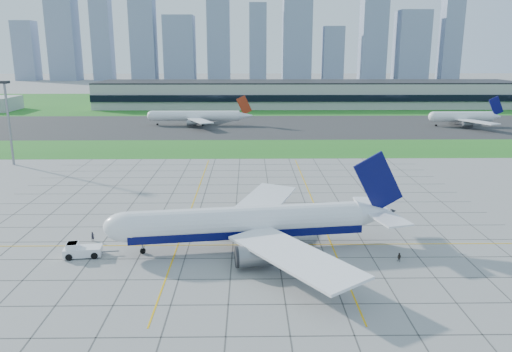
{
  "coord_description": "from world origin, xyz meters",
  "views": [
    {
      "loc": [
        2.96,
        -86.93,
        34.35
      ],
      "look_at": [
        4.56,
        21.6,
        7.0
      ],
      "focal_mm": 35.0,
      "sensor_mm": 36.0,
      "label": 1
    }
  ],
  "objects_px": {
    "crew_far": "(399,257)",
    "distant_jet_1": "(197,116)",
    "crew_near": "(93,236)",
    "light_mast": "(8,112)",
    "airliner": "(249,223)",
    "distant_jet_2": "(464,117)",
    "pushback_tug": "(81,250)"
  },
  "relations": [
    {
      "from": "crew_far",
      "to": "distant_jet_1",
      "type": "height_order",
      "value": "distant_jet_1"
    },
    {
      "from": "crew_near",
      "to": "light_mast",
      "type": "bearing_deg",
      "value": 75.75
    },
    {
      "from": "airliner",
      "to": "distant_jet_2",
      "type": "xyz_separation_m",
      "value": [
        100.26,
        146.46,
        -0.15
      ]
    },
    {
      "from": "airliner",
      "to": "crew_near",
      "type": "height_order",
      "value": "airliner"
    },
    {
      "from": "light_mast",
      "to": "distant_jet_2",
      "type": "bearing_deg",
      "value": 24.34
    },
    {
      "from": "pushback_tug",
      "to": "distant_jet_1",
      "type": "height_order",
      "value": "distant_jet_1"
    },
    {
      "from": "light_mast",
      "to": "crew_far",
      "type": "xyz_separation_m",
      "value": [
        98.09,
        -74.8,
        -15.41
      ]
    },
    {
      "from": "pushback_tug",
      "to": "crew_far",
      "type": "distance_m",
      "value": 54.06
    },
    {
      "from": "distant_jet_1",
      "to": "pushback_tug",
      "type": "bearing_deg",
      "value": -91.64
    },
    {
      "from": "airliner",
      "to": "crew_far",
      "type": "bearing_deg",
      "value": -22.61
    },
    {
      "from": "distant_jet_1",
      "to": "crew_near",
      "type": "bearing_deg",
      "value": -91.79
    },
    {
      "from": "light_mast",
      "to": "airliner",
      "type": "distance_m",
      "value": 100.47
    },
    {
      "from": "distant_jet_2",
      "to": "distant_jet_1",
      "type": "bearing_deg",
      "value": 177.6
    },
    {
      "from": "light_mast",
      "to": "pushback_tug",
      "type": "bearing_deg",
      "value": -58.44
    },
    {
      "from": "light_mast",
      "to": "distant_jet_1",
      "type": "distance_m",
      "value": 97.33
    },
    {
      "from": "light_mast",
      "to": "distant_jet_2",
      "type": "relative_size",
      "value": 0.6
    },
    {
      "from": "pushback_tug",
      "to": "crew_far",
      "type": "bearing_deg",
      "value": -10.97
    },
    {
      "from": "pushback_tug",
      "to": "distant_jet_1",
      "type": "xyz_separation_m",
      "value": [
        4.45,
        155.34,
        3.36
      ]
    },
    {
      "from": "distant_jet_2",
      "to": "crew_far",
      "type": "bearing_deg",
      "value": -116.12
    },
    {
      "from": "light_mast",
      "to": "crew_far",
      "type": "distance_m",
      "value": 124.31
    },
    {
      "from": "airliner",
      "to": "distant_jet_1",
      "type": "relative_size",
      "value": 1.15
    },
    {
      "from": "crew_far",
      "to": "distant_jet_2",
      "type": "relative_size",
      "value": 0.04
    },
    {
      "from": "airliner",
      "to": "distant_jet_1",
      "type": "bearing_deg",
      "value": 91.34
    },
    {
      "from": "crew_far",
      "to": "distant_jet_1",
      "type": "relative_size",
      "value": 0.03
    },
    {
      "from": "crew_far",
      "to": "pushback_tug",
      "type": "bearing_deg",
      "value": -136.23
    },
    {
      "from": "crew_near",
      "to": "pushback_tug",
      "type": "bearing_deg",
      "value": -136.95
    },
    {
      "from": "crew_near",
      "to": "distant_jet_1",
      "type": "bearing_deg",
      "value": 39.74
    },
    {
      "from": "airliner",
      "to": "distant_jet_1",
      "type": "xyz_separation_m",
      "value": [
        -24.36,
        151.68,
        -0.14
      ]
    },
    {
      "from": "crew_near",
      "to": "crew_far",
      "type": "height_order",
      "value": "crew_near"
    },
    {
      "from": "crew_far",
      "to": "distant_jet_2",
      "type": "xyz_separation_m",
      "value": [
        75.09,
        153.12,
        3.71
      ]
    },
    {
      "from": "pushback_tug",
      "to": "crew_near",
      "type": "height_order",
      "value": "pushback_tug"
    },
    {
      "from": "crew_near",
      "to": "crew_far",
      "type": "xyz_separation_m",
      "value": [
        54.17,
        -10.23,
        -0.1
      ]
    }
  ]
}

